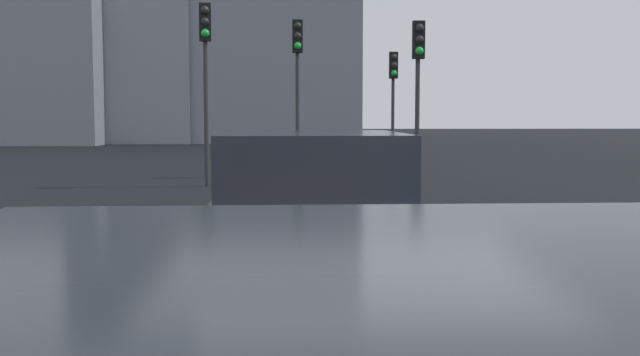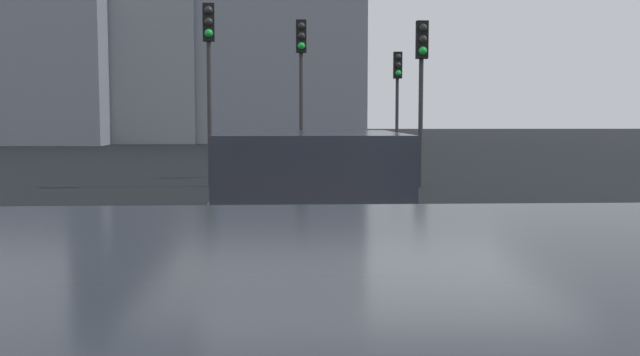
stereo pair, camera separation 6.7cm
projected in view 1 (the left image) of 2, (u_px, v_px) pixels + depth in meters
name	position (u px, v px, depth m)	size (l,w,h in m)	color
car_beige_lead	(312.00, 174.00, 13.36)	(4.09, 1.99, 1.46)	tan
car_grey_second	(309.00, 222.00, 6.98)	(4.41, 2.19, 1.62)	slate
traffic_light_near_left	(418.00, 68.00, 17.89)	(0.32, 0.29, 3.99)	#2D2D30
traffic_light_near_right	(205.00, 56.00, 17.89)	(0.33, 0.31, 4.41)	#2D2D30
traffic_light_far_left	(393.00, 84.00, 25.34)	(0.32, 0.29, 3.86)	#2D2D30
traffic_light_far_right	(298.00, 65.00, 20.60)	(0.32, 0.29, 4.35)	#2D2D30
building_facade_left	(268.00, 35.00, 48.27)	(11.43, 11.29, 13.73)	gray
building_facade_center	(144.00, 18.00, 47.89)	(11.93, 7.40, 15.83)	gray
building_facade_right	(33.00, 71.00, 44.67)	(10.00, 9.79, 8.58)	gray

